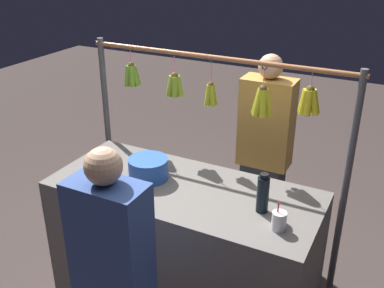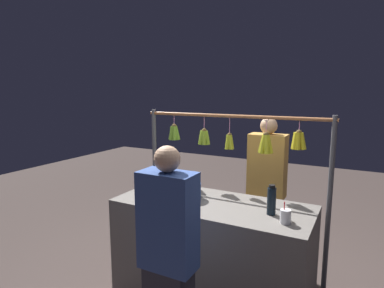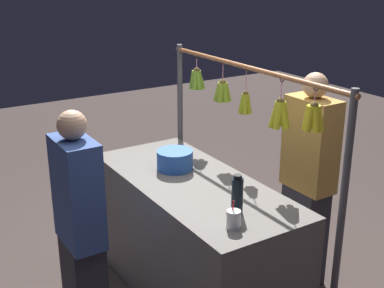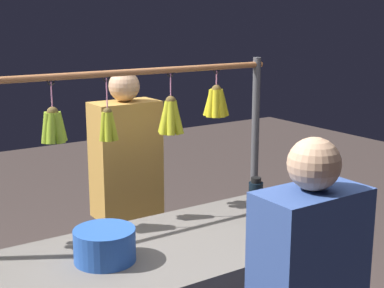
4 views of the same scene
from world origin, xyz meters
name	(u,v)px [view 4 (image 4 of 4)]	position (x,y,z in m)	size (l,w,h in m)	color
display_rack	(117,159)	(-0.02, -0.44, 1.21)	(1.87, 0.13, 1.67)	#4C4C51
water_bottle	(255,203)	(-0.52, 0.03, 1.02)	(0.07, 0.07, 0.24)	black
blue_bucket	(105,245)	(0.26, -0.01, 0.97)	(0.26, 0.26, 0.14)	#2957B4
drink_cup	(294,217)	(-0.66, 0.15, 0.95)	(0.08, 0.08, 0.16)	silver
vendor_person	(127,209)	(-0.26, -0.81, 0.79)	(0.38, 0.21, 1.60)	#2D2D38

